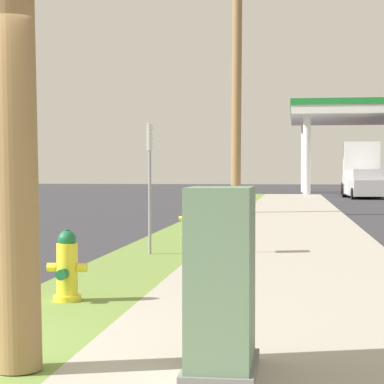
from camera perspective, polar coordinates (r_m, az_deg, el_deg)
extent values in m
cylinder|color=yellow|center=(8.04, -9.39, -7.88)|extent=(0.29, 0.29, 0.06)
cylinder|color=yellow|center=(8.00, -9.39, -5.97)|extent=(0.22, 0.22, 0.60)
sphere|color=#196038|center=(7.96, -9.41, -3.55)|extent=(0.19, 0.19, 0.19)
cylinder|color=#196038|center=(7.95, -9.41, -2.97)|extent=(0.06, 0.06, 0.05)
cylinder|color=yellow|center=(8.04, -10.49, -5.59)|extent=(0.10, 0.09, 0.09)
cylinder|color=yellow|center=(7.94, -8.29, -5.67)|extent=(0.10, 0.09, 0.09)
cylinder|color=#196038|center=(7.83, -9.76, -6.15)|extent=(0.11, 0.12, 0.11)
cylinder|color=yellow|center=(16.03, -0.24, -3.14)|extent=(0.29, 0.29, 0.06)
cylinder|color=yellow|center=(16.01, -0.25, -2.17)|extent=(0.22, 0.22, 0.60)
sphere|color=#196038|center=(15.99, -0.25, -0.96)|extent=(0.19, 0.19, 0.19)
cylinder|color=#196038|center=(15.99, -0.25, -0.67)|extent=(0.06, 0.06, 0.05)
cylinder|color=yellow|center=(16.03, -0.81, -2.00)|extent=(0.10, 0.09, 0.09)
cylinder|color=yellow|center=(15.98, 0.32, -2.01)|extent=(0.10, 0.09, 0.09)
cylinder|color=#196038|center=(15.84, -0.33, -2.22)|extent=(0.11, 0.12, 0.11)
cylinder|color=yellow|center=(23.82, 1.97, -1.59)|extent=(0.29, 0.29, 0.06)
cylinder|color=yellow|center=(23.81, 1.97, -0.94)|extent=(0.22, 0.22, 0.60)
sphere|color=#196038|center=(23.80, 1.97, -0.12)|extent=(0.19, 0.19, 0.19)
cylinder|color=#196038|center=(23.79, 1.97, 0.07)|extent=(0.06, 0.06, 0.05)
cylinder|color=yellow|center=(23.82, 1.59, -0.82)|extent=(0.10, 0.09, 0.09)
cylinder|color=yellow|center=(23.79, 2.36, -0.83)|extent=(0.10, 0.09, 0.09)
cylinder|color=#196038|center=(23.64, 1.93, -0.96)|extent=(0.11, 0.12, 0.11)
cylinder|color=yellow|center=(32.09, 3.61, -0.77)|extent=(0.29, 0.29, 0.06)
cylinder|color=yellow|center=(32.08, 3.61, -0.29)|extent=(0.22, 0.22, 0.60)
sphere|color=#196038|center=(32.07, 3.61, 0.31)|extent=(0.19, 0.19, 0.19)
cylinder|color=#196038|center=(32.07, 3.61, 0.46)|extent=(0.06, 0.06, 0.05)
cylinder|color=yellow|center=(32.09, 3.33, -0.21)|extent=(0.10, 0.09, 0.09)
cylinder|color=yellow|center=(32.07, 3.90, -0.21)|extent=(0.10, 0.09, 0.09)
cylinder|color=#196038|center=(31.91, 3.59, -0.31)|extent=(0.11, 0.12, 0.11)
cylinder|color=#937047|center=(25.05, 3.38, 7.72)|extent=(0.35, 0.83, 8.05)
cube|color=slate|center=(5.16, 2.22, -13.11)|extent=(0.47, 0.83, 0.08)
cube|color=slate|center=(5.04, 2.22, -6.69)|extent=(0.41, 0.77, 1.25)
cylinder|color=gray|center=(12.28, -3.20, 0.19)|extent=(0.05, 0.05, 2.10)
cube|color=white|center=(12.29, -3.21, 4.15)|extent=(0.04, 0.36, 0.44)
cylinder|color=silver|center=(43.85, 8.65, 2.72)|extent=(0.44, 0.44, 4.70)
cylinder|color=silver|center=(53.30, 8.46, 2.52)|extent=(0.44, 0.44, 4.70)
cube|color=white|center=(48.84, 12.21, 5.64)|extent=(7.99, 11.25, 0.50)
cube|color=#1E8433|center=(48.88, 12.21, 6.14)|extent=(8.09, 11.35, 0.36)
cube|color=#47474C|center=(44.02, 12.68, 0.68)|extent=(0.70, 1.10, 1.60)
cube|color=#47474C|center=(53.43, 11.78, 0.83)|extent=(0.70, 1.10, 1.60)
cube|color=navy|center=(52.40, 14.01, 0.58)|extent=(2.03, 4.58, 0.85)
cube|color=navy|center=(52.17, 14.03, 1.35)|extent=(1.69, 2.10, 0.56)
cylinder|color=black|center=(54.05, 12.98, 0.30)|extent=(0.25, 0.61, 0.60)
cylinder|color=black|center=(50.66, 13.16, 0.22)|extent=(0.25, 0.61, 0.60)
cube|color=#BCBCC1|center=(41.75, 12.92, 0.34)|extent=(2.10, 4.60, 0.85)
cube|color=#BCBCC1|center=(41.52, 12.98, 1.30)|extent=(1.72, 2.12, 0.56)
cylinder|color=black|center=(43.32, 11.45, 0.01)|extent=(0.26, 0.61, 0.60)
cylinder|color=black|center=(43.58, 13.69, 0.00)|extent=(0.26, 0.61, 0.60)
cylinder|color=black|center=(39.95, 12.08, -0.13)|extent=(0.26, 0.61, 0.60)
cube|color=red|center=(55.81, 12.72, 0.77)|extent=(2.44, 5.55, 1.00)
cube|color=red|center=(56.76, 12.55, 1.67)|extent=(2.00, 2.20, 0.76)
cube|color=red|center=(54.63, 12.93, 1.40)|extent=(2.12, 3.06, 0.24)
cylinder|color=black|center=(57.78, 11.42, 0.47)|extent=(0.28, 0.78, 0.76)
cylinder|color=black|center=(58.10, 13.27, 0.47)|extent=(0.28, 0.78, 0.76)
cylinder|color=black|center=(53.54, 12.11, 0.38)|extent=(0.28, 0.78, 0.76)
cylinder|color=black|center=(53.88, 14.10, 0.38)|extent=(0.28, 0.78, 0.76)
cube|color=white|center=(45.60, 12.56, 0.59)|extent=(2.32, 6.49, 1.00)
cube|color=white|center=(44.83, 12.61, 2.43)|extent=(2.16, 4.06, 1.90)
cube|color=white|center=(47.64, 12.48, 1.78)|extent=(1.94, 2.14, 0.90)
cylinder|color=black|center=(48.23, 11.32, 0.26)|extent=(0.26, 0.77, 0.76)
cylinder|color=black|center=(48.30, 13.57, 0.25)|extent=(0.26, 0.77, 0.76)
cylinder|color=black|center=(42.94, 11.42, 0.10)|extent=(0.26, 0.77, 0.76)
cylinder|color=black|center=(43.01, 13.95, 0.09)|extent=(0.26, 0.77, 0.76)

